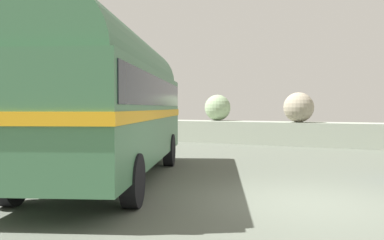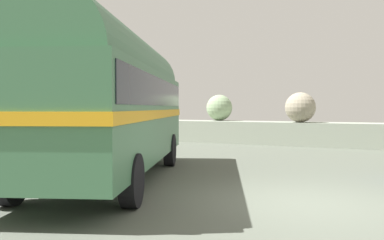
# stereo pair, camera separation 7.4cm
# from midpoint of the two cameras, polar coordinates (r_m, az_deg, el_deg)

# --- Properties ---
(ground) EXTENTS (32.00, 26.00, 0.02)m
(ground) POSITION_cam_midpoint_polar(r_m,az_deg,el_deg) (7.97, 15.82, -11.17)
(ground) COLOR #4F5449
(breakwater) EXTENTS (31.36, 2.07, 2.48)m
(breakwater) POSITION_cam_midpoint_polar(r_m,az_deg,el_deg) (19.52, 22.13, -1.52)
(breakwater) COLOR gray
(breakwater) RESTS_ON ground
(vintage_coach) EXTENTS (5.49, 8.85, 3.70)m
(vintage_coach) POSITION_cam_midpoint_polar(r_m,az_deg,el_deg) (10.03, -11.09, 3.24)
(vintage_coach) COLOR black
(vintage_coach) RESTS_ON ground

